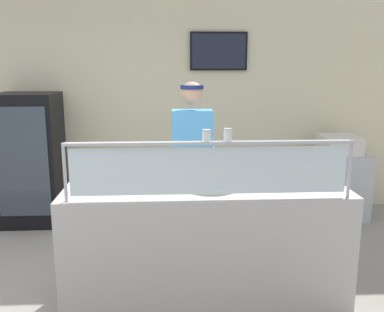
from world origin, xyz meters
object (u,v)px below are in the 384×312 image
object	(u,v)px
parmesan_shaker	(206,136)
pepper_flake_shaker	(228,136)
worker_figure	(193,162)
pizza_box_stack	(339,145)
drink_fridge	(31,159)
pizza_server	(210,184)
pizza_tray	(211,186)

from	to	relation	value
parmesan_shaker	pepper_flake_shaker	distance (m)	0.15
worker_figure	pizza_box_stack	bearing A→B (deg)	30.71
pepper_flake_shaker	drink_fridge	world-z (taller)	drink_fridge
pepper_flake_shaker	pizza_server	bearing A→B (deg)	110.02
drink_fridge	worker_figure	bearing A→B (deg)	-31.64
parmesan_shaker	pepper_flake_shaker	world-z (taller)	pepper_flake_shaker
parmesan_shaker	pizza_box_stack	world-z (taller)	parmesan_shaker
worker_figure	pizza_box_stack	xyz separation A→B (m)	(1.88, 1.12, -0.06)
worker_figure	drink_fridge	distance (m)	2.23
pepper_flake_shaker	drink_fridge	size ratio (longest dim) A/B	0.06
pizza_server	worker_figure	bearing A→B (deg)	111.70
pizza_server	pepper_flake_shaker	xyz separation A→B (m)	(0.10, -0.27, 0.43)
drink_fridge	parmesan_shaker	bearing A→B (deg)	-48.02
parmesan_shaker	worker_figure	world-z (taller)	worker_figure
pizza_server	drink_fridge	bearing A→B (deg)	150.52
parmesan_shaker	pizza_tray	bearing A→B (deg)	77.24
pizza_server	pizza_box_stack	bearing A→B (deg)	59.60
pizza_server	pepper_flake_shaker	world-z (taller)	pepper_flake_shaker
pizza_tray	drink_fridge	size ratio (longest dim) A/B	0.29
pizza_tray	parmesan_shaker	size ratio (longest dim) A/B	5.27
pizza_server	worker_figure	distance (m)	0.72
pizza_server	parmesan_shaker	size ratio (longest dim) A/B	3.26
parmesan_shaker	pepper_flake_shaker	size ratio (longest dim) A/B	0.92
worker_figure	pizza_box_stack	distance (m)	2.19
pizza_box_stack	parmesan_shaker	bearing A→B (deg)	-131.22
pizza_server	drink_fridge	world-z (taller)	drink_fridge
pizza_server	worker_figure	world-z (taller)	worker_figure
pizza_tray	drink_fridge	bearing A→B (deg)	137.10
pizza_tray	pizza_box_stack	distance (m)	2.54
pizza_tray	worker_figure	bearing A→B (deg)	98.93
pepper_flake_shaker	drink_fridge	xyz separation A→B (m)	(-2.08, 2.15, -0.63)
pizza_tray	parmesan_shaker	world-z (taller)	parmesan_shaker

